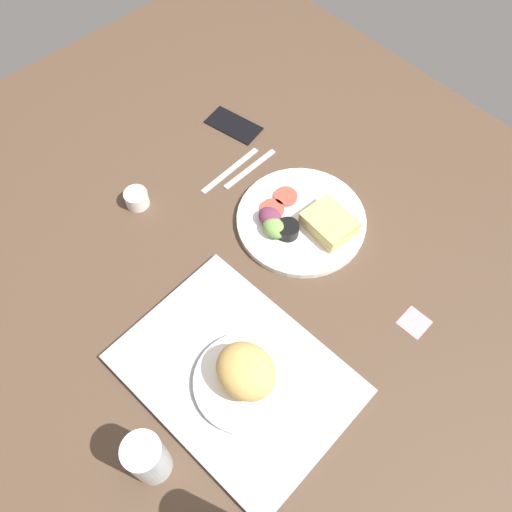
{
  "coord_description": "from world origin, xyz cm",
  "views": [
    {
      "loc": [
        -42.06,
        43.47,
        104.75
      ],
      "look_at": [
        2.0,
        3.0,
        4.0
      ],
      "focal_mm": 37.76,
      "sensor_mm": 36.0,
      "label": 1
    }
  ],
  "objects_px": {
    "knife": "(230,170)",
    "sticky_note": "(414,322)",
    "cell_phone": "(233,125)",
    "plate_with_salad": "(302,221)",
    "espresso_cup": "(137,198)",
    "drinking_glass": "(148,458)",
    "bread_plate_near": "(246,375)",
    "fork": "(250,168)",
    "serving_tray": "(236,374)"
  },
  "relations": [
    {
      "from": "serving_tray",
      "to": "cell_phone",
      "type": "height_order",
      "value": "serving_tray"
    },
    {
      "from": "espresso_cup",
      "to": "knife",
      "type": "bearing_deg",
      "value": -107.7
    },
    {
      "from": "drinking_glass",
      "to": "fork",
      "type": "height_order",
      "value": "drinking_glass"
    },
    {
      "from": "espresso_cup",
      "to": "drinking_glass",
      "type": "bearing_deg",
      "value": 146.55
    },
    {
      "from": "drinking_glass",
      "to": "espresso_cup",
      "type": "height_order",
      "value": "drinking_glass"
    },
    {
      "from": "sticky_note",
      "to": "drinking_glass",
      "type": "bearing_deg",
      "value": 76.02
    },
    {
      "from": "serving_tray",
      "to": "fork",
      "type": "xyz_separation_m",
      "value": [
        0.38,
        -0.38,
        -0.01
      ]
    },
    {
      "from": "espresso_cup",
      "to": "fork",
      "type": "xyz_separation_m",
      "value": [
        -0.1,
        -0.27,
        -0.02
      ]
    },
    {
      "from": "drinking_glass",
      "to": "cell_phone",
      "type": "xyz_separation_m",
      "value": [
        0.54,
        -0.67,
        -0.06
      ]
    },
    {
      "from": "knife",
      "to": "sticky_note",
      "type": "height_order",
      "value": "knife"
    },
    {
      "from": "plate_with_salad",
      "to": "knife",
      "type": "distance_m",
      "value": 0.24
    },
    {
      "from": "drinking_glass",
      "to": "fork",
      "type": "xyz_separation_m",
      "value": [
        0.4,
        -0.6,
        -0.07
      ]
    },
    {
      "from": "drinking_glass",
      "to": "serving_tray",
      "type": "bearing_deg",
      "value": -83.8
    },
    {
      "from": "serving_tray",
      "to": "drinking_glass",
      "type": "xyz_separation_m",
      "value": [
        -0.02,
        0.22,
        0.06
      ]
    },
    {
      "from": "drinking_glass",
      "to": "fork",
      "type": "distance_m",
      "value": 0.73
    },
    {
      "from": "bread_plate_near",
      "to": "espresso_cup",
      "type": "distance_m",
      "value": 0.52
    },
    {
      "from": "plate_with_salad",
      "to": "sticky_note",
      "type": "bearing_deg",
      "value": 179.88
    },
    {
      "from": "plate_with_salad",
      "to": "fork",
      "type": "relative_size",
      "value": 1.78
    },
    {
      "from": "drinking_glass",
      "to": "cell_phone",
      "type": "bearing_deg",
      "value": -51.17
    },
    {
      "from": "serving_tray",
      "to": "knife",
      "type": "distance_m",
      "value": 0.53
    },
    {
      "from": "bread_plate_near",
      "to": "plate_with_salad",
      "type": "relative_size",
      "value": 0.67
    },
    {
      "from": "bread_plate_near",
      "to": "sticky_note",
      "type": "distance_m",
      "value": 0.38
    },
    {
      "from": "plate_with_salad",
      "to": "cell_phone",
      "type": "bearing_deg",
      "value": -14.74
    },
    {
      "from": "plate_with_salad",
      "to": "drinking_glass",
      "type": "xyz_separation_m",
      "value": [
        -0.19,
        0.58,
        0.05
      ]
    },
    {
      "from": "bread_plate_near",
      "to": "fork",
      "type": "xyz_separation_m",
      "value": [
        0.4,
        -0.37,
        -0.05
      ]
    },
    {
      "from": "serving_tray",
      "to": "sticky_note",
      "type": "bearing_deg",
      "value": -115.44
    },
    {
      "from": "knife",
      "to": "sticky_note",
      "type": "distance_m",
      "value": 0.57
    },
    {
      "from": "plate_with_salad",
      "to": "sticky_note",
      "type": "height_order",
      "value": "plate_with_salad"
    },
    {
      "from": "drinking_glass",
      "to": "fork",
      "type": "relative_size",
      "value": 0.8
    },
    {
      "from": "drinking_glass",
      "to": "knife",
      "type": "distance_m",
      "value": 0.71
    },
    {
      "from": "drinking_glass",
      "to": "espresso_cup",
      "type": "relative_size",
      "value": 2.44
    },
    {
      "from": "cell_phone",
      "to": "sticky_note",
      "type": "height_order",
      "value": "cell_phone"
    },
    {
      "from": "bread_plate_near",
      "to": "plate_with_salad",
      "type": "height_order",
      "value": "bread_plate_near"
    },
    {
      "from": "bread_plate_near",
      "to": "cell_phone",
      "type": "distance_m",
      "value": 0.7
    },
    {
      "from": "fork",
      "to": "sticky_note",
      "type": "xyz_separation_m",
      "value": [
        -0.54,
        0.02,
        -0.0
      ]
    },
    {
      "from": "espresso_cup",
      "to": "fork",
      "type": "relative_size",
      "value": 0.33
    },
    {
      "from": "espresso_cup",
      "to": "cell_phone",
      "type": "relative_size",
      "value": 0.39
    },
    {
      "from": "fork",
      "to": "knife",
      "type": "height_order",
      "value": "same"
    },
    {
      "from": "serving_tray",
      "to": "fork",
      "type": "bearing_deg",
      "value": -45.23
    },
    {
      "from": "cell_phone",
      "to": "plate_with_salad",
      "type": "bearing_deg",
      "value": 152.49
    },
    {
      "from": "knife",
      "to": "plate_with_salad",
      "type": "bearing_deg",
      "value": 89.85
    },
    {
      "from": "espresso_cup",
      "to": "sticky_note",
      "type": "xyz_separation_m",
      "value": [
        -0.65,
        -0.25,
        -0.02
      ]
    },
    {
      "from": "cell_phone",
      "to": "bread_plate_near",
      "type": "bearing_deg",
      "value": 127.94
    },
    {
      "from": "serving_tray",
      "to": "cell_phone",
      "type": "relative_size",
      "value": 3.13
    },
    {
      "from": "bread_plate_near",
      "to": "cell_phone",
      "type": "relative_size",
      "value": 1.41
    },
    {
      "from": "fork",
      "to": "knife",
      "type": "relative_size",
      "value": 0.89
    },
    {
      "from": "knife",
      "to": "cell_phone",
      "type": "relative_size",
      "value": 1.32
    },
    {
      "from": "fork",
      "to": "cell_phone",
      "type": "distance_m",
      "value": 0.15
    },
    {
      "from": "plate_with_salad",
      "to": "cell_phone",
      "type": "height_order",
      "value": "plate_with_salad"
    },
    {
      "from": "serving_tray",
      "to": "cell_phone",
      "type": "bearing_deg",
      "value": -40.87
    }
  ]
}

